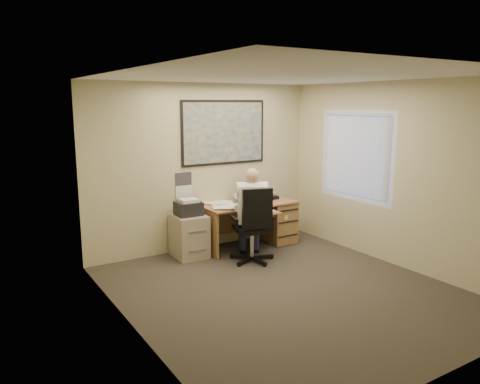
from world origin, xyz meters
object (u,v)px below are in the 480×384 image
office_chair (255,240)px  desk (264,218)px  person (251,215)px  filing_cabinet (189,232)px

office_chair → desk: bearing=62.5°
desk → person: bearing=-136.9°
filing_cabinet → desk: bearing=1.8°
desk → filing_cabinet: (-1.41, 0.02, -0.04)m
desk → office_chair: size_ratio=1.37×
office_chair → person: person is taller
person → desk: bearing=70.0°
desk → person: size_ratio=1.12×
person → filing_cabinet: bearing=164.4°
filing_cabinet → office_chair: 1.05m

